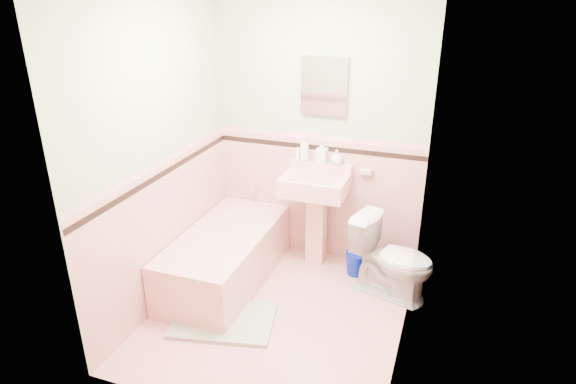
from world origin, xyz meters
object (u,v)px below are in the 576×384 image
(sink, at_px, (315,221))
(toilet, at_px, (393,259))
(bathtub, at_px, (226,258))
(soap_bottle_left, at_px, (305,149))
(bucket, at_px, (357,263))
(shoe, at_px, (207,309))
(medicine_cabinet, at_px, (324,86))
(soap_bottle_mid, at_px, (322,152))
(soap_bottle_right, at_px, (337,157))

(sink, xyz_separation_m, toilet, (0.78, -0.26, -0.11))
(bathtub, height_order, soap_bottle_left, soap_bottle_left)
(sink, distance_m, bucket, 0.56)
(bathtub, bearing_deg, shoe, -81.26)
(bucket, bearing_deg, toilet, -33.03)
(bathtub, height_order, bucket, bathtub)
(medicine_cabinet, distance_m, toilet, 1.62)
(soap_bottle_left, relative_size, bucket, 1.09)
(medicine_cabinet, distance_m, shoe, 2.17)
(soap_bottle_mid, height_order, bucket, soap_bottle_mid)
(medicine_cabinet, bearing_deg, bathtub, -132.58)
(soap_bottle_right, distance_m, bucket, 1.02)
(sink, distance_m, toilet, 0.83)
(bathtub, height_order, shoe, bathtub)
(bucket, bearing_deg, medicine_cabinet, 150.85)
(bathtub, xyz_separation_m, sink, (0.68, 0.53, 0.24))
(medicine_cabinet, bearing_deg, bucket, -29.15)
(sink, bearing_deg, bucket, -3.92)
(bucket, bearing_deg, soap_bottle_left, 160.62)
(bathtub, height_order, soap_bottle_mid, soap_bottle_mid)
(sink, bearing_deg, soap_bottle_left, 132.73)
(medicine_cabinet, height_order, shoe, medicine_cabinet)
(sink, xyz_separation_m, soap_bottle_right, (0.15, 0.18, 0.60))
(medicine_cabinet, relative_size, soap_bottle_mid, 2.48)
(soap_bottle_mid, bearing_deg, soap_bottle_right, 0.00)
(soap_bottle_mid, bearing_deg, bucket, -26.16)
(bathtub, xyz_separation_m, bucket, (1.11, 0.50, -0.12))
(toilet, bearing_deg, sink, 87.45)
(bathtub, xyz_separation_m, soap_bottle_right, (0.83, 0.71, 0.84))
(soap_bottle_right, bearing_deg, toilet, -34.58)
(soap_bottle_mid, xyz_separation_m, bucket, (0.43, -0.21, -0.99))
(medicine_cabinet, xyz_separation_m, toilet, (0.78, -0.47, -1.34))
(soap_bottle_left, height_order, shoe, soap_bottle_left)
(soap_bottle_mid, distance_m, bucket, 1.10)
(medicine_cabinet, bearing_deg, shoe, -114.89)
(soap_bottle_mid, bearing_deg, sink, -90.94)
(soap_bottle_mid, bearing_deg, shoe, -115.52)
(bathtub, height_order, toilet, toilet)
(sink, distance_m, soap_bottle_right, 0.64)
(soap_bottle_left, height_order, toilet, soap_bottle_left)
(soap_bottle_right, relative_size, toilet, 0.20)
(soap_bottle_left, bearing_deg, sink, -47.27)
(sink, height_order, medicine_cabinet, medicine_cabinet)
(sink, distance_m, medicine_cabinet, 1.25)
(toilet, height_order, bucket, toilet)
(soap_bottle_mid, distance_m, shoe, 1.73)
(bathtub, bearing_deg, soap_bottle_left, 54.11)
(medicine_cabinet, height_order, soap_bottle_mid, medicine_cabinet)
(medicine_cabinet, xyz_separation_m, soap_bottle_right, (0.15, -0.03, -0.64))
(sink, relative_size, bucket, 4.31)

